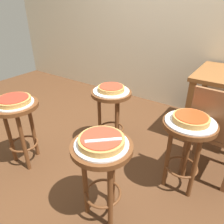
% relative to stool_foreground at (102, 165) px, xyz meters
% --- Properties ---
extents(ground_plane, '(6.00, 6.00, 0.00)m').
position_rel_stool_foreground_xyz_m(ground_plane, '(-0.39, 0.44, -0.47)').
color(ground_plane, '#4C2D19').
extents(stool_foreground, '(0.40, 0.40, 0.63)m').
position_rel_stool_foreground_xyz_m(stool_foreground, '(0.00, 0.00, 0.00)').
color(stool_foreground, '#5B3319').
rests_on(stool_foreground, ground_plane).
extents(serving_plate_foreground, '(0.34, 0.34, 0.01)m').
position_rel_stool_foreground_xyz_m(serving_plate_foreground, '(0.00, 0.00, 0.16)').
color(serving_plate_foreground, silver).
rests_on(serving_plate_foreground, stool_foreground).
extents(pizza_foreground, '(0.29, 0.29, 0.05)m').
position_rel_stool_foreground_xyz_m(pizza_foreground, '(0.00, 0.00, 0.19)').
color(pizza_foreground, '#B78442').
rests_on(pizza_foreground, serving_plate_foreground).
extents(stool_middle, '(0.40, 0.40, 0.63)m').
position_rel_stool_foreground_xyz_m(stool_middle, '(-0.97, 0.04, 0.00)').
color(stool_middle, '#5B3319').
rests_on(stool_middle, ground_plane).
extents(serving_plate_middle, '(0.33, 0.33, 0.01)m').
position_rel_stool_foreground_xyz_m(serving_plate_middle, '(-0.97, 0.04, 0.16)').
color(serving_plate_middle, silver).
rests_on(serving_plate_middle, stool_middle).
extents(pizza_middle, '(0.29, 0.29, 0.05)m').
position_rel_stool_foreground_xyz_m(pizza_middle, '(-0.97, 0.04, 0.19)').
color(pizza_middle, '#B78442').
rests_on(pizza_middle, serving_plate_middle).
extents(stool_leftside, '(0.40, 0.40, 0.63)m').
position_rel_stool_foreground_xyz_m(stool_leftside, '(0.37, 0.58, 0.00)').
color(stool_leftside, '#5B3319').
rests_on(stool_leftside, ground_plane).
extents(serving_plate_leftside, '(0.37, 0.37, 0.01)m').
position_rel_stool_foreground_xyz_m(serving_plate_leftside, '(0.37, 0.58, 0.16)').
color(serving_plate_leftside, silver).
rests_on(serving_plate_leftside, stool_leftside).
extents(pizza_leftside, '(0.26, 0.26, 0.05)m').
position_rel_stool_foreground_xyz_m(pizza_leftside, '(0.37, 0.58, 0.19)').
color(pizza_leftside, '#B78442').
rests_on(pizza_leftside, serving_plate_leftside).
extents(stool_rear, '(0.40, 0.40, 0.63)m').
position_rel_stool_foreground_xyz_m(stool_rear, '(-0.44, 0.74, 0.00)').
color(stool_rear, '#5B3319').
rests_on(stool_rear, ground_plane).
extents(serving_plate_rear, '(0.35, 0.35, 0.01)m').
position_rel_stool_foreground_xyz_m(serving_plate_rear, '(-0.44, 0.74, 0.16)').
color(serving_plate_rear, white).
rests_on(serving_plate_rear, stool_rear).
extents(pizza_rear, '(0.26, 0.26, 0.05)m').
position_rel_stool_foreground_xyz_m(pizza_rear, '(-0.44, 0.74, 0.19)').
color(pizza_rear, '#B78442').
rests_on(pizza_rear, serving_plate_rear).
extents(wooden_chair, '(0.42, 0.42, 0.85)m').
position_rel_stool_foreground_xyz_m(wooden_chair, '(0.53, 0.86, -0.00)').
color(wooden_chair, brown).
rests_on(wooden_chair, ground_plane).
extents(pizza_server_knife, '(0.18, 0.17, 0.01)m').
position_rel_stool_foreground_xyz_m(pizza_server_knife, '(0.03, -0.02, 0.22)').
color(pizza_server_knife, silver).
rests_on(pizza_server_knife, pizza_foreground).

